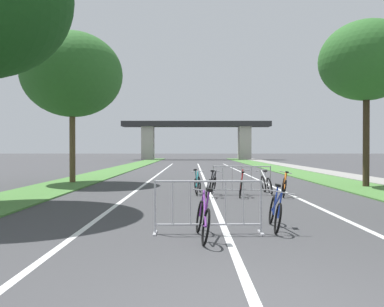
{
  "coord_description": "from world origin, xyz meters",
  "views": [
    {
      "loc": [
        -0.68,
        -3.77,
        1.66
      ],
      "look_at": [
        -0.64,
        29.69,
        1.3
      ],
      "focal_mm": 36.92,
      "sensor_mm": 36.0,
      "label": 1
    }
  ],
  "objects": [
    {
      "name": "lane_stripe_left_lane",
      "position": [
        -2.92,
        20.8,
        0.0
      ],
      "size": [
        0.14,
        41.61,
        0.01
      ],
      "primitive_type": "cube",
      "color": "silver",
      "rests_on": "ground"
    },
    {
      "name": "overpass_bridge",
      "position": [
        0.0,
        59.44,
        4.4
      ],
      "size": [
        23.62,
        3.28,
        6.12
      ],
      "color": "#2D2D30",
      "rests_on": "ground"
    },
    {
      "name": "grass_verge_left",
      "position": [
        -6.59,
        29.42,
        0.03
      ],
      "size": [
        2.57,
        71.92,
        0.05
      ],
      "primitive_type": "cube",
      "color": "#477A38",
      "rests_on": "ground"
    },
    {
      "name": "bicycle_purple_5",
      "position": [
        -0.47,
        3.51,
        0.37
      ],
      "size": [
        0.43,
        1.72,
        0.96
      ],
      "rotation": [
        0.0,
        0.0,
        0.08
      ],
      "color": "black",
      "rests_on": "ground"
    },
    {
      "name": "sidewalk_path_right",
      "position": [
        8.83,
        29.42,
        0.04
      ],
      "size": [
        1.9,
        71.92,
        0.08
      ],
      "primitive_type": "cube",
      "color": "gray",
      "rests_on": "ground"
    },
    {
      "name": "lane_stripe_right_lane",
      "position": [
        2.92,
        20.8,
        0.0
      ],
      "size": [
        0.14,
        41.61,
        0.01
      ],
      "primitive_type": "cube",
      "color": "silver",
      "rests_on": "ground"
    },
    {
      "name": "bicycle_blue_1",
      "position": [
        1.06,
        4.43,
        0.35
      ],
      "size": [
        0.49,
        1.68,
        0.91
      ],
      "rotation": [
        0.0,
        0.0,
        3.05
      ],
      "color": "black",
      "rests_on": "ground"
    },
    {
      "name": "tree_right_cypress_far",
      "position": [
        6.9,
        13.37,
        5.49
      ],
      "size": [
        4.06,
        4.06,
        7.23
      ],
      "color": "#3D2D1E",
      "rests_on": "ground"
    },
    {
      "name": "bicycle_white_2",
      "position": [
        2.11,
        10.98,
        0.35
      ],
      "size": [
        0.48,
        1.6,
        0.9
      ],
      "rotation": [
        0.0,
        0.0,
        0.05
      ],
      "color": "black",
      "rests_on": "ground"
    },
    {
      "name": "tree_left_oak_mid",
      "position": [
        -6.54,
        15.56,
        5.31
      ],
      "size": [
        4.88,
        4.88,
        7.4
      ],
      "color": "brown",
      "rests_on": "ground"
    },
    {
      "name": "bicycle_orange_3",
      "position": [
        2.59,
        10.18,
        0.35
      ],
      "size": [
        0.61,
        1.66,
        0.9
      ],
      "rotation": [
        0.0,
        0.0,
        -0.18
      ],
      "color": "black",
      "rests_on": "ground"
    },
    {
      "name": "crowd_barrier_second",
      "position": [
        1.14,
        10.6,
        0.52
      ],
      "size": [
        2.15,
        0.5,
        1.05
      ],
      "rotation": [
        0.0,
        0.0,
        -0.03
      ],
      "color": "#ADADB2",
      "rests_on": "ground"
    },
    {
      "name": "bicycle_black_4",
      "position": [
        0.01,
        10.11,
        0.37
      ],
      "size": [
        0.7,
        1.7,
        0.94
      ],
      "rotation": [
        0.0,
        0.0,
        -0.23
      ],
      "color": "black",
      "rests_on": "ground"
    },
    {
      "name": "bicycle_red_0",
      "position": [
        1.06,
        10.15,
        0.35
      ],
      "size": [
        0.56,
        1.68,
        0.96
      ],
      "rotation": [
        0.0,
        0.0,
        -0.12
      ],
      "color": "black",
      "rests_on": "ground"
    },
    {
      "name": "bicycle_teal_6",
      "position": [
        -0.46,
        10.98,
        0.35
      ],
      "size": [
        0.52,
        1.7,
        0.93
      ],
      "rotation": [
        0.0,
        0.0,
        -0.13
      ],
      "color": "black",
      "rests_on": "ground"
    },
    {
      "name": "grass_verge_right",
      "position": [
        6.59,
        29.42,
        0.03
      ],
      "size": [
        2.57,
        71.92,
        0.05
      ],
      "primitive_type": "cube",
      "color": "#477A38",
      "rests_on": "ground"
    },
    {
      "name": "lane_stripe_center",
      "position": [
        0.0,
        20.8,
        0.0
      ],
      "size": [
        0.14,
        41.61,
        0.01
      ],
      "primitive_type": "cube",
      "color": "silver",
      "rests_on": "ground"
    },
    {
      "name": "crowd_barrier_nearest",
      "position": [
        -0.36,
        3.95,
        0.52
      ],
      "size": [
        2.15,
        0.48,
        1.05
      ],
      "rotation": [
        0.0,
        0.0,
        0.02
      ],
      "color": "#ADADB2",
      "rests_on": "ground"
    }
  ]
}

